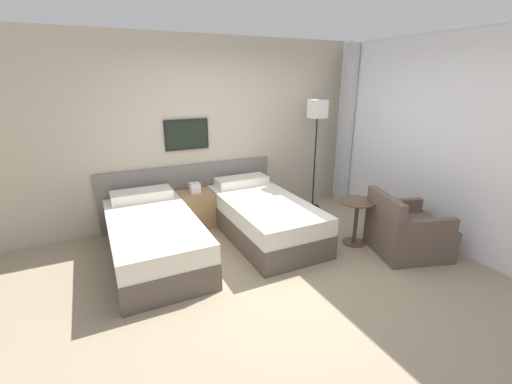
{
  "coord_description": "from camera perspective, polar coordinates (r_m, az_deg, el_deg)",
  "views": [
    {
      "loc": [
        -1.77,
        -2.98,
        2.11
      ],
      "look_at": [
        0.11,
        0.86,
        0.68
      ],
      "focal_mm": 24.0,
      "sensor_mm": 36.0,
      "label": 1
    }
  ],
  "objects": [
    {
      "name": "side_table",
      "position": [
        4.68,
        16.4,
        -3.49
      ],
      "size": [
        0.47,
        0.47,
        0.6
      ],
      "color": "brown",
      "rests_on": "ground_plane"
    },
    {
      "name": "armchair",
      "position": [
        4.72,
        23.76,
        -6.29
      ],
      "size": [
        1.02,
        0.99,
        0.78
      ],
      "rotation": [
        0.0,
        0.0,
        1.26
      ],
      "color": "brown",
      "rests_on": "ground_plane"
    },
    {
      "name": "wall_headboard",
      "position": [
        5.31,
        -6.74,
        9.54
      ],
      "size": [
        10.0,
        0.1,
        2.7
      ],
      "color": "#B7AD99",
      "rests_on": "ground_plane"
    },
    {
      "name": "nightstand",
      "position": [
        5.16,
        -9.96,
        -2.74
      ],
      "size": [
        0.49,
        0.41,
        0.67
      ],
      "color": "#9E7A51",
      "rests_on": "ground_plane"
    },
    {
      "name": "wall_window",
      "position": [
        5.0,
        29.05,
        7.26
      ],
      "size": [
        0.21,
        4.44,
        2.7
      ],
      "color": "white",
      "rests_on": "ground_plane"
    },
    {
      "name": "ground_plane",
      "position": [
        4.06,
        4.03,
        -12.93
      ],
      "size": [
        16.0,
        16.0,
        0.0
      ],
      "primitive_type": "plane",
      "color": "gray"
    },
    {
      "name": "bed_near_window",
      "position": [
        4.78,
        1.18,
        -4.15
      ],
      "size": [
        0.99,
        1.97,
        0.66
      ],
      "color": "brown",
      "rests_on": "ground_plane"
    },
    {
      "name": "floor_lamp",
      "position": [
        5.64,
        10.16,
        12.09
      ],
      "size": [
        0.24,
        0.24,
        1.79
      ],
      "color": "black",
      "rests_on": "ground_plane"
    },
    {
      "name": "bed_near_door",
      "position": [
        4.36,
        -16.67,
        -7.29
      ],
      "size": [
        0.99,
        1.97,
        0.66
      ],
      "color": "brown",
      "rests_on": "ground_plane"
    }
  ]
}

